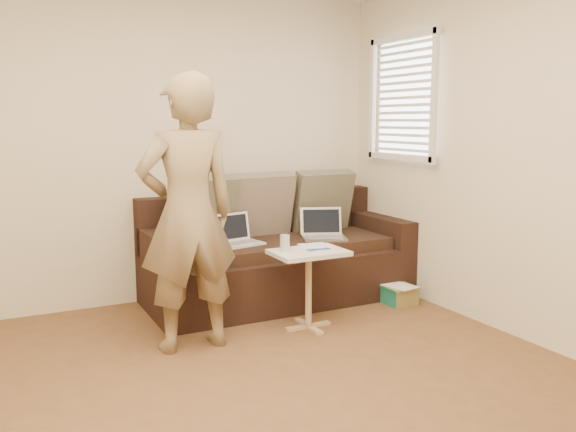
# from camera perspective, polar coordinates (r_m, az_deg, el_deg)

# --- Properties ---
(floor) EXTENTS (4.50, 4.50, 0.00)m
(floor) POSITION_cam_1_polar(r_m,az_deg,el_deg) (3.35, -1.40, -17.74)
(floor) COLOR brown
(floor) RESTS_ON ground
(wall_back) EXTENTS (4.00, 0.00, 4.00)m
(wall_back) POSITION_cam_1_polar(r_m,az_deg,el_deg) (5.12, -12.46, 6.45)
(wall_back) COLOR beige
(wall_back) RESTS_ON ground
(wall_right) EXTENTS (0.00, 4.50, 4.50)m
(wall_right) POSITION_cam_1_polar(r_m,az_deg,el_deg) (4.26, 23.68, 5.43)
(wall_right) COLOR beige
(wall_right) RESTS_ON ground
(window_blinds) EXTENTS (0.12, 0.88, 1.08)m
(window_blinds) POSITION_cam_1_polar(r_m,az_deg,el_deg) (5.31, 10.83, 10.90)
(window_blinds) COLOR white
(window_blinds) RESTS_ON wall_right
(sofa) EXTENTS (2.20, 0.95, 0.85)m
(sofa) POSITION_cam_1_polar(r_m,az_deg,el_deg) (5.10, -0.91, -3.27)
(sofa) COLOR black
(sofa) RESTS_ON ground
(pillow_left) EXTENTS (0.55, 0.29, 0.57)m
(pillow_left) POSITION_cam_1_polar(r_m,az_deg,el_deg) (5.00, -8.15, 0.63)
(pillow_left) COLOR brown
(pillow_left) RESTS_ON sofa
(pillow_mid) EXTENTS (0.55, 0.27, 0.57)m
(pillow_mid) POSITION_cam_1_polar(r_m,az_deg,el_deg) (5.22, -2.51, 1.07)
(pillow_mid) COLOR brown
(pillow_mid) RESTS_ON sofa
(pillow_right) EXTENTS (0.55, 0.28, 0.57)m
(pillow_right) POSITION_cam_1_polar(r_m,az_deg,el_deg) (5.48, 3.25, 1.45)
(pillow_right) COLOR brown
(pillow_right) RESTS_ON sofa
(laptop_silver) EXTENTS (0.43, 0.37, 0.24)m
(laptop_silver) POSITION_cam_1_polar(r_m,az_deg,el_deg) (5.11, 3.49, -2.18)
(laptop_silver) COLOR #B7BABC
(laptop_silver) RESTS_ON sofa
(laptop_white) EXTENTS (0.39, 0.32, 0.25)m
(laptop_white) POSITION_cam_1_polar(r_m,az_deg,el_deg) (4.88, -4.49, -2.73)
(laptop_white) COLOR white
(laptop_white) RESTS_ON sofa
(person) EXTENTS (0.67, 0.46, 1.82)m
(person) POSITION_cam_1_polar(r_m,az_deg,el_deg) (3.98, -9.45, 0.21)
(person) COLOR olive
(person) RESTS_ON ground
(side_table) EXTENTS (0.53, 0.37, 0.58)m
(side_table) POSITION_cam_1_polar(r_m,az_deg,el_deg) (4.44, 1.95, -6.93)
(side_table) COLOR silver
(side_table) RESTS_ON ground
(drinking_glass) EXTENTS (0.07, 0.07, 0.12)m
(drinking_glass) POSITION_cam_1_polar(r_m,az_deg,el_deg) (4.33, -0.31, -2.57)
(drinking_glass) COLOR silver
(drinking_glass) RESTS_ON side_table
(scissors) EXTENTS (0.20, 0.14, 0.02)m
(scissors) POSITION_cam_1_polar(r_m,az_deg,el_deg) (4.37, 2.89, -3.18)
(scissors) COLOR silver
(scissors) RESTS_ON side_table
(paper_on_table) EXTENTS (0.25, 0.33, 0.00)m
(paper_on_table) POSITION_cam_1_polar(r_m,az_deg,el_deg) (4.48, 2.77, -2.94)
(paper_on_table) COLOR white
(paper_on_table) RESTS_ON side_table
(striped_box) EXTENTS (0.25, 0.25, 0.16)m
(striped_box) POSITION_cam_1_polar(r_m,az_deg,el_deg) (5.14, 10.44, -7.31)
(striped_box) COLOR orange
(striped_box) RESTS_ON ground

